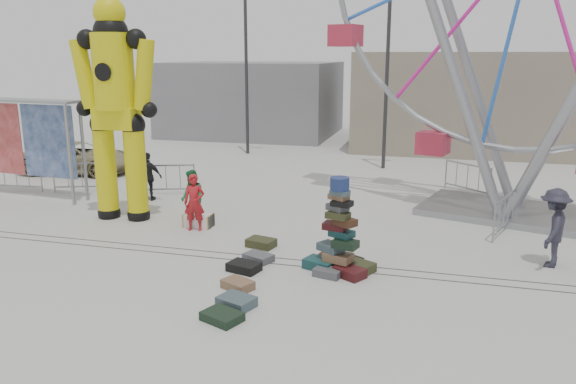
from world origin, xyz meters
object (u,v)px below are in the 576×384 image
(banner_scaffold, at_px, (21,124))
(barricade_dummy_c, at_px, (166,179))
(steamer_trunk, at_px, (199,221))
(barricade_wheel_back, at_px, (467,178))
(lamp_post_right, at_px, (390,64))
(suitcase_tower, at_px, (339,245))
(parked_suv, at_px, (77,158))
(pedestrian_red, at_px, (194,203))
(pedestrian_green, at_px, (192,197))
(lamp_post_left, at_px, (248,63))
(crash_test_dummy, at_px, (116,102))
(barricade_dummy_b, at_px, (82,177))
(barricade_dummy_a, at_px, (16,176))
(pedestrian_black, at_px, (148,177))
(barricade_wheel_front, at_px, (504,215))
(pedestrian_grey, at_px, (553,228))

(banner_scaffold, height_order, barricade_dummy_c, banner_scaffold)
(steamer_trunk, relative_size, barricade_wheel_back, 0.41)
(lamp_post_right, distance_m, suitcase_tower, 12.99)
(steamer_trunk, distance_m, parked_suv, 9.90)
(lamp_post_right, bearing_deg, barricade_wheel_back, -49.33)
(steamer_trunk, relative_size, pedestrian_red, 0.50)
(pedestrian_green, bearing_deg, lamp_post_left, 144.73)
(crash_test_dummy, relative_size, barricade_dummy_b, 3.35)
(barricade_dummy_a, distance_m, pedestrian_black, 5.41)
(banner_scaffold, relative_size, pedestrian_green, 2.98)
(barricade_dummy_c, height_order, parked_suv, parked_suv)
(lamp_post_right, xyz_separation_m, barricade_wheel_back, (3.28, -3.82, -3.93))
(barricade_wheel_back, relative_size, pedestrian_black, 1.20)
(lamp_post_left, bearing_deg, pedestrian_black, -92.04)
(barricade_dummy_b, bearing_deg, barricade_wheel_back, -6.01)
(crash_test_dummy, xyz_separation_m, banner_scaffold, (-4.67, 1.50, -0.96))
(pedestrian_green, bearing_deg, barricade_dummy_a, -150.84)
(steamer_trunk, distance_m, barricade_dummy_a, 8.64)
(pedestrian_red, height_order, pedestrian_green, pedestrian_red)
(barricade_wheel_front, height_order, pedestrian_green, pedestrian_green)
(barricade_wheel_front, xyz_separation_m, pedestrian_black, (-11.41, 0.76, 0.28))
(steamer_trunk, bearing_deg, pedestrian_red, -83.37)
(lamp_post_right, height_order, pedestrian_black, lamp_post_right)
(lamp_post_right, xyz_separation_m, suitcase_tower, (0.08, -12.40, -3.86))
(suitcase_tower, height_order, banner_scaffold, banner_scaffold)
(banner_scaffold, bearing_deg, barricade_dummy_c, 24.47)
(barricade_dummy_c, distance_m, pedestrian_green, 3.91)
(suitcase_tower, height_order, pedestrian_red, suitcase_tower)
(lamp_post_right, height_order, barricade_dummy_c, lamp_post_right)
(barricade_dummy_c, bearing_deg, lamp_post_left, 70.68)
(barricade_dummy_b, relative_size, barricade_dummy_c, 1.00)
(barricade_wheel_front, distance_m, parked_suv, 17.08)
(suitcase_tower, bearing_deg, barricade_wheel_front, 67.67)
(parked_suv, bearing_deg, barricade_wheel_back, -95.61)
(banner_scaffold, height_order, steamer_trunk, banner_scaffold)
(pedestrian_grey, bearing_deg, banner_scaffold, -80.12)
(barricade_dummy_b, bearing_deg, parked_suv, 107.53)
(lamp_post_right, xyz_separation_m, crash_test_dummy, (-7.04, -9.87, -0.95))
(banner_scaffold, distance_m, barricade_dummy_a, 2.37)
(barricade_dummy_b, relative_size, barricade_wheel_front, 1.00)
(barricade_wheel_front, relative_size, parked_suv, 0.43)
(barricade_wheel_back, bearing_deg, barricade_dummy_b, -124.04)
(barricade_wheel_back, bearing_deg, steamer_trunk, -98.84)
(barricade_wheel_front, height_order, pedestrian_red, pedestrian_red)
(pedestrian_grey, bearing_deg, pedestrian_green, -77.67)
(pedestrian_grey, height_order, parked_suv, pedestrian_grey)
(crash_test_dummy, bearing_deg, barricade_dummy_c, 89.60)
(barricade_wheel_front, distance_m, pedestrian_green, 8.94)
(lamp_post_right, relative_size, pedestrian_green, 4.97)
(lamp_post_left, distance_m, pedestrian_black, 10.38)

